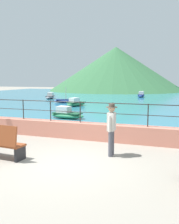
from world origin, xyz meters
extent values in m
plane|color=gray|center=(0.00, 0.00, 0.00)|extent=(120.00, 120.00, 0.00)
cube|color=tan|center=(0.00, 3.20, 0.35)|extent=(20.00, 0.56, 0.70)
cylinder|color=#282623|center=(-3.54, 3.20, 1.15)|extent=(0.04, 0.04, 0.90)
cylinder|color=#282623|center=(-2.12, 3.20, 1.15)|extent=(0.04, 0.04, 0.90)
cylinder|color=#282623|center=(-0.71, 3.20, 1.15)|extent=(0.04, 0.04, 0.90)
cylinder|color=#282623|center=(0.71, 3.20, 1.15)|extent=(0.04, 0.04, 0.90)
cylinder|color=#282623|center=(2.12, 3.20, 1.15)|extent=(0.04, 0.04, 0.90)
cylinder|color=#282623|center=(0.00, 3.20, 1.57)|extent=(18.40, 0.04, 0.04)
cylinder|color=#282623|center=(0.00, 3.20, 1.15)|extent=(18.40, 0.03, 0.03)
cube|color=teal|center=(0.00, 25.84, 0.03)|extent=(64.00, 44.32, 0.06)
cone|color=#33663D|center=(-9.54, 45.83, 4.56)|extent=(27.98, 27.98, 9.11)
cone|color=#1E4C2D|center=(-2.63, 45.46, 2.08)|extent=(14.66, 14.66, 4.17)
cube|color=brown|center=(-2.19, -0.11, 0.46)|extent=(1.74, 0.65, 0.06)
cube|color=black|center=(-1.40, -0.17, 0.22)|extent=(0.12, 0.47, 0.43)
cylinder|color=#4C4C56|center=(1.17, 1.36, 0.43)|extent=(0.15, 0.15, 0.86)
cylinder|color=#4C4C56|center=(1.16, 1.18, 0.43)|extent=(0.15, 0.15, 0.86)
cube|color=beige|center=(1.17, 1.27, 1.16)|extent=(0.22, 0.36, 0.60)
cylinder|color=beige|center=(1.17, 1.51, 1.12)|extent=(0.09, 0.09, 0.52)
cylinder|color=beige|center=(1.16, 1.03, 1.12)|extent=(0.09, 0.09, 0.52)
sphere|color=tan|center=(1.17, 1.27, 1.59)|extent=(0.22, 0.22, 0.22)
cylinder|color=#4C4238|center=(1.17, 1.27, 1.64)|extent=(0.38, 0.38, 0.02)
cylinder|color=#4C4238|center=(1.17, 1.27, 1.70)|extent=(0.20, 0.20, 0.10)
ellipsoid|color=gray|center=(-11.96, 21.34, 0.24)|extent=(1.38, 2.44, 0.36)
cube|color=#4D4D51|center=(-11.96, 21.34, 0.39)|extent=(1.15, 1.96, 0.06)
cube|color=silver|center=(-12.01, 21.59, 0.62)|extent=(0.79, 0.92, 0.40)
ellipsoid|color=#2D4C9E|center=(-7.93, 17.10, 0.24)|extent=(2.47, 1.70, 0.36)
cube|color=navy|center=(-7.93, 17.10, 0.39)|extent=(1.99, 1.40, 0.06)
cylinder|color=#B2A899|center=(-7.84, 17.14, 1.05)|extent=(0.06, 0.06, 1.25)
ellipsoid|color=#338C59|center=(-5.66, 14.66, 0.24)|extent=(1.59, 2.47, 0.36)
cube|color=#1C4D31|center=(-5.66, 14.66, 0.39)|extent=(1.32, 1.99, 0.06)
cube|color=silver|center=(-5.74, 14.42, 0.62)|extent=(0.85, 0.96, 0.40)
ellipsoid|color=#338C59|center=(-3.39, 7.73, 0.24)|extent=(2.38, 1.14, 0.36)
cube|color=#1C4D31|center=(-3.39, 7.73, 0.39)|extent=(1.91, 0.96, 0.06)
cube|color=silver|center=(-3.64, 7.76, 0.62)|extent=(0.86, 0.71, 0.40)
ellipsoid|color=#2D4C9E|center=(-1.63, 27.99, 0.24)|extent=(1.01, 2.34, 0.36)
cube|color=navy|center=(-1.63, 27.99, 0.39)|extent=(0.85, 1.87, 0.06)
cube|color=silver|center=(-1.64, 28.24, 0.62)|extent=(0.67, 0.83, 0.40)
camera|label=1|loc=(3.22, -6.67, 2.57)|focal=40.44mm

